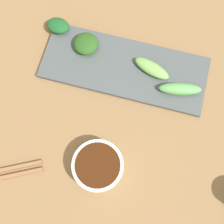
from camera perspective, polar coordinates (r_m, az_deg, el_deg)
tabletop at (r=0.69m, az=1.75°, el=3.03°), size 2.10×2.10×0.02m
sauce_bowl at (r=0.62m, az=-2.83°, el=-10.75°), size 0.11×0.11×0.04m
serving_plate at (r=0.70m, az=2.50°, el=8.86°), size 0.15×0.40×0.01m
broccoli_leafy_0 at (r=0.74m, az=-10.78°, el=16.67°), size 0.05×0.06×0.02m
broccoli_leafy_1 at (r=0.71m, az=-5.26°, el=13.51°), size 0.07×0.07×0.03m
broccoli_stalk_2 at (r=0.67m, az=13.50°, el=4.54°), size 0.05×0.10×0.03m
broccoli_stalk_3 at (r=0.68m, az=8.00°, el=8.67°), size 0.06×0.10×0.02m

